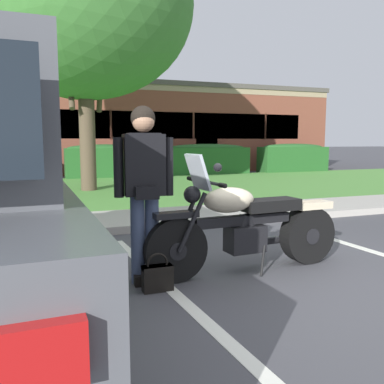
{
  "coord_description": "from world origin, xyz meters",
  "views": [
    {
      "loc": [
        -2.33,
        -3.12,
        1.38
      ],
      "look_at": [
        -0.88,
        0.82,
        0.85
      ],
      "focal_mm": 38.2,
      "sensor_mm": 36.0,
      "label": 1
    }
  ],
  "objects": [
    {
      "name": "hedge_right",
      "position": [
        7.86,
        11.96,
        0.65
      ],
      "size": [
        3.05,
        0.9,
        1.24
      ],
      "color": "#235623",
      "rests_on": "ground"
    },
    {
      "name": "motorcycle",
      "position": [
        -0.26,
        0.63,
        0.49
      ],
      "size": [
        2.24,
        0.82,
        1.26
      ],
      "color": "black",
      "rests_on": "ground"
    },
    {
      "name": "rider_person",
      "position": [
        -1.42,
        0.67,
        0.99
      ],
      "size": [
        0.57,
        0.32,
        1.7
      ],
      "color": "black",
      "rests_on": "ground"
    },
    {
      "name": "grass_lawn",
      "position": [
        0.0,
        8.11,
        0.03
      ],
      "size": [
        60.0,
        7.28,
        0.06
      ],
      "primitive_type": "cube",
      "color": "#518E3D",
      "rests_on": "ground"
    },
    {
      "name": "curb_strip",
      "position": [
        0.0,
        2.88,
        0.06
      ],
      "size": [
        60.0,
        0.2,
        0.12
      ],
      "primitive_type": "cube",
      "color": "#ADA89E",
      "rests_on": "ground"
    },
    {
      "name": "ground_plane",
      "position": [
        0.0,
        0.0,
        0.0
      ],
      "size": [
        140.0,
        140.0,
        0.0
      ],
      "primitive_type": "plane",
      "color": "#424247"
    },
    {
      "name": "hedge_center_right",
      "position": [
        3.86,
        11.96,
        0.65
      ],
      "size": [
        3.35,
        0.9,
        1.24
      ],
      "color": "#235623",
      "rests_on": "ground"
    },
    {
      "name": "stall_stripe_0",
      "position": [
        -1.24,
        0.2,
        0.0
      ],
      "size": [
        0.43,
        4.4,
        0.01
      ],
      "primitive_type": "cube",
      "rotation": [
        0.0,
        0.0,
        0.07
      ],
      "color": "silver",
      "rests_on": "ground"
    },
    {
      "name": "brick_building",
      "position": [
        0.28,
        18.17,
        1.92
      ],
      "size": [
        20.65,
        9.95,
        3.83
      ],
      "color": "brown",
      "rests_on": "ground"
    },
    {
      "name": "concrete_walk",
      "position": [
        0.0,
        3.73,
        0.04
      ],
      "size": [
        60.0,
        1.5,
        0.08
      ],
      "primitive_type": "cube",
      "color": "#ADA89E",
      "rests_on": "ground"
    },
    {
      "name": "handbag",
      "position": [
        -1.38,
        0.4,
        0.14
      ],
      "size": [
        0.28,
        0.13,
        0.36
      ],
      "color": "black",
      "rests_on": "ground"
    },
    {
      "name": "hedge_center_left",
      "position": [
        -0.13,
        11.96,
        0.65
      ],
      "size": [
        2.88,
        0.9,
        1.24
      ],
      "color": "#235623",
      "rests_on": "ground"
    },
    {
      "name": "shade_tree",
      "position": [
        -1.18,
        8.02,
        4.81
      ],
      "size": [
        5.63,
        5.63,
        7.21
      ],
      "color": "#4C3D2D",
      "rests_on": "ground"
    }
  ]
}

